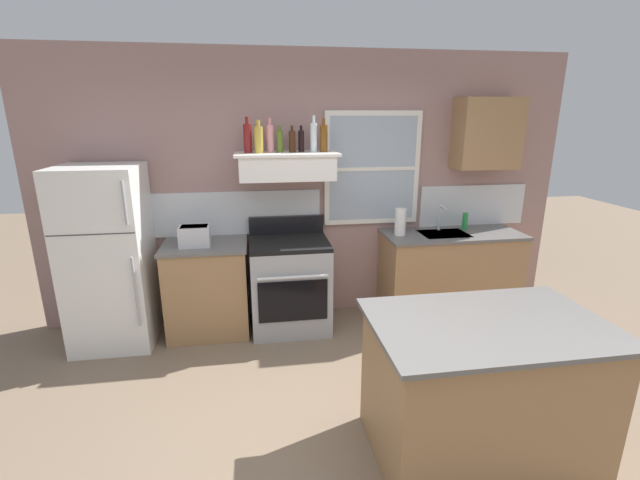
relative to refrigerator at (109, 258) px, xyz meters
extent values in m
plane|color=#7A6651|center=(1.90, -1.84, -0.83)|extent=(16.00, 16.00, 0.00)
cube|color=gray|center=(1.90, 0.39, 0.52)|extent=(5.40, 0.06, 2.70)
cube|color=silver|center=(0.75, 0.35, 0.30)|extent=(2.50, 0.02, 0.44)
cube|color=silver|center=(3.70, 0.35, 0.30)|extent=(1.20, 0.02, 0.44)
cube|color=white|center=(2.55, 0.34, 0.72)|extent=(1.00, 0.04, 1.15)
cube|color=#9EADBC|center=(2.55, 0.33, 0.72)|extent=(0.90, 0.01, 1.05)
cube|color=white|center=(2.55, 0.32, 0.72)|extent=(0.90, 0.02, 0.04)
cube|color=white|center=(0.00, 0.00, 0.00)|extent=(0.70, 0.68, 1.66)
cube|color=#333333|center=(0.00, -0.34, 0.31)|extent=(0.69, 0.00, 0.01)
cylinder|color=#A5A8AD|center=(0.30, -0.37, -0.20)|extent=(0.02, 0.02, 0.63)
cylinder|color=#A5A8AD|center=(0.30, -0.37, 0.57)|extent=(0.02, 0.02, 0.36)
cube|color=#9E754C|center=(0.85, 0.06, -0.39)|extent=(0.76, 0.60, 0.88)
cube|color=#605E5B|center=(0.85, 0.06, 0.06)|extent=(0.79, 0.63, 0.03)
cube|color=silver|center=(0.78, -0.01, 0.17)|extent=(0.28, 0.20, 0.19)
cube|color=black|center=(0.78, -0.01, 0.26)|extent=(0.24, 0.16, 0.01)
cube|color=black|center=(0.63, -0.01, 0.21)|extent=(0.02, 0.03, 0.02)
cube|color=#9EA0A5|center=(1.65, 0.02, -0.40)|extent=(0.76, 0.64, 0.87)
cube|color=black|center=(1.65, 0.02, 0.06)|extent=(0.76, 0.64, 0.04)
cube|color=black|center=(1.65, 0.31, 0.17)|extent=(0.76, 0.06, 0.18)
cube|color=black|center=(1.65, -0.30, -0.41)|extent=(0.65, 0.01, 0.40)
cylinder|color=silver|center=(1.65, -0.34, -0.16)|extent=(0.65, 0.03, 0.03)
cube|color=white|center=(1.65, 0.12, 0.78)|extent=(0.88, 0.48, 0.22)
cube|color=#262628|center=(1.65, -0.10, 0.70)|extent=(0.75, 0.02, 0.04)
cube|color=white|center=(1.65, 0.12, 0.90)|extent=(0.96, 0.52, 0.02)
cylinder|color=maroon|center=(1.30, 0.13, 1.04)|extent=(0.07, 0.07, 0.26)
cylinder|color=maroon|center=(1.30, 0.13, 1.20)|extent=(0.03, 0.03, 0.06)
cylinder|color=#B29333|center=(1.40, 0.08, 1.03)|extent=(0.08, 0.08, 0.24)
cylinder|color=#B29333|center=(1.40, 0.08, 1.18)|extent=(0.03, 0.03, 0.06)
cylinder|color=#C67F84|center=(1.50, 0.15, 1.04)|extent=(0.07, 0.07, 0.25)
cylinder|color=#C67F84|center=(1.50, 0.15, 1.19)|extent=(0.03, 0.03, 0.06)
cylinder|color=#4C601E|center=(1.59, 0.14, 1.01)|extent=(0.06, 0.06, 0.20)
cylinder|color=#4C601E|center=(1.59, 0.14, 1.13)|extent=(0.03, 0.03, 0.05)
cylinder|color=#381E0F|center=(1.71, 0.13, 1.01)|extent=(0.06, 0.06, 0.19)
cylinder|color=#381E0F|center=(1.71, 0.13, 1.13)|extent=(0.03, 0.03, 0.05)
cylinder|color=black|center=(1.80, 0.17, 1.01)|extent=(0.06, 0.06, 0.20)
cylinder|color=black|center=(1.80, 0.17, 1.13)|extent=(0.02, 0.02, 0.05)
cylinder|color=silver|center=(1.91, 0.12, 1.05)|extent=(0.06, 0.06, 0.27)
cylinder|color=silver|center=(1.91, 0.12, 1.21)|extent=(0.03, 0.03, 0.07)
cylinder|color=brown|center=(2.01, 0.13, 1.04)|extent=(0.07, 0.07, 0.25)
cylinder|color=brown|center=(2.01, 0.13, 1.19)|extent=(0.03, 0.03, 0.06)
cube|color=#9E754C|center=(3.35, 0.06, -0.39)|extent=(1.40, 0.60, 0.88)
cube|color=#605E5B|center=(3.35, 0.06, 0.06)|extent=(1.43, 0.63, 0.03)
cube|color=#B7BABC|center=(3.25, 0.04, 0.07)|extent=(0.48, 0.36, 0.01)
cylinder|color=silver|center=(3.25, 0.18, 0.22)|extent=(0.03, 0.03, 0.28)
cylinder|color=silver|center=(3.25, 0.10, 0.34)|extent=(0.02, 0.16, 0.02)
cylinder|color=white|center=(2.78, 0.06, 0.21)|extent=(0.11, 0.11, 0.27)
cylinder|color=#268C3F|center=(3.53, 0.16, 0.17)|extent=(0.06, 0.06, 0.18)
cube|color=#9E754C|center=(2.67, -1.86, -0.39)|extent=(1.32, 0.82, 0.88)
cube|color=#605E5B|center=(2.67, -1.86, 0.06)|extent=(1.40, 0.90, 0.03)
cube|color=#9E754C|center=(3.70, 0.20, 1.07)|extent=(0.64, 0.32, 0.70)
camera|label=1|loc=(1.32, -3.99, 1.26)|focal=24.27mm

